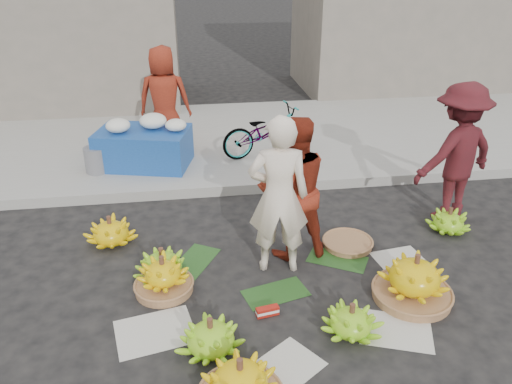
{
  "coord_description": "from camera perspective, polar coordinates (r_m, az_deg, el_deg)",
  "views": [
    {
      "loc": [
        -0.89,
        -4.24,
        3.18
      ],
      "look_at": [
        -0.17,
        0.74,
        0.7
      ],
      "focal_mm": 35.0,
      "sensor_mm": 36.0,
      "label": 1
    }
  ],
  "objects": [
    {
      "name": "ground",
      "position": [
        5.37,
        2.94,
        -10.1
      ],
      "size": [
        80.0,
        80.0,
        0.0
      ],
      "primitive_type": "plane",
      "color": "black",
      "rests_on": "ground"
    },
    {
      "name": "curb",
      "position": [
        7.2,
        -0.34,
        0.71
      ],
      "size": [
        40.0,
        0.25,
        0.15
      ],
      "primitive_type": "cube",
      "color": "gray",
      "rests_on": "ground"
    },
    {
      "name": "sidewalk",
      "position": [
        9.13,
        -2.16,
        6.25
      ],
      "size": [
        40.0,
        4.0,
        0.12
      ],
      "primitive_type": "cube",
      "color": "gray",
      "rests_on": "ground"
    },
    {
      "name": "building_left",
      "position": [
        11.91,
        -24.65,
        18.36
      ],
      "size": [
        6.0,
        3.0,
        4.0
      ],
      "primitive_type": "cube",
      "color": "gray",
      "rests_on": "sidewalk"
    },
    {
      "name": "newspaper_scatter",
      "position": [
        4.77,
        4.82,
        -15.7
      ],
      "size": [
        3.2,
        1.8,
        0.0
      ],
      "primitive_type": null,
      "color": "silver",
      "rests_on": "ground"
    },
    {
      "name": "banana_leaves",
      "position": [
        5.51,
        1.51,
        -8.94
      ],
      "size": [
        2.0,
        1.0,
        0.0
      ],
      "primitive_type": null,
      "color": "#1B4617",
      "rests_on": "ground"
    },
    {
      "name": "banana_bunch_0",
      "position": [
        5.22,
        -10.57,
        -9.48
      ],
      "size": [
        0.66,
        0.66,
        0.42
      ],
      "rotation": [
        0.0,
        0.0,
        0.37
      ],
      "color": "brown",
      "rests_on": "ground"
    },
    {
      "name": "banana_bunch_1",
      "position": [
        4.49,
        -5.21,
        -16.2
      ],
      "size": [
        0.61,
        0.61,
        0.36
      ],
      "rotation": [
        0.0,
        0.0,
        -0.07
      ],
      "color": "#6FC31B",
      "rests_on": "ground"
    },
    {
      "name": "banana_bunch_3",
      "position": [
        4.73,
        10.81,
        -14.29
      ],
      "size": [
        0.57,
        0.57,
        0.33
      ],
      "rotation": [
        0.0,
        0.0,
        -0.1
      ],
      "color": "#6FC31B",
      "rests_on": "ground"
    },
    {
      "name": "banana_bunch_4",
      "position": [
        5.24,
        17.63,
        -9.48
      ],
      "size": [
        0.78,
        0.78,
        0.52
      ],
      "rotation": [
        0.0,
        0.0,
        -0.04
      ],
      "color": "brown",
      "rests_on": "ground"
    },
    {
      "name": "banana_bunch_5",
      "position": [
        6.6,
        21.16,
        -3.12
      ],
      "size": [
        0.65,
        0.65,
        0.32
      ],
      "rotation": [
        0.0,
        0.0,
        0.36
      ],
      "color": "#6FC31B",
      "rests_on": "ground"
    },
    {
      "name": "banana_bunch_6",
      "position": [
        5.43,
        -10.66,
        -8.13
      ],
      "size": [
        0.58,
        0.58,
        0.36
      ],
      "rotation": [
        0.0,
        0.0,
        0.01
      ],
      "color": "#6FC31B",
      "rests_on": "ground"
    },
    {
      "name": "banana_bunch_7",
      "position": [
        6.15,
        -16.28,
        -4.36
      ],
      "size": [
        0.72,
        0.72,
        0.36
      ],
      "rotation": [
        0.0,
        0.0,
        0.31
      ],
      "color": "yellow",
      "rests_on": "ground"
    },
    {
      "name": "basket_spare",
      "position": [
        6.02,
        10.43,
        -5.78
      ],
      "size": [
        0.74,
        0.74,
        0.07
      ],
      "primitive_type": "cylinder",
      "rotation": [
        0.0,
        0.0,
        -0.36
      ],
      "color": "brown",
      "rests_on": "ground"
    },
    {
      "name": "incense_stack",
      "position": [
        4.9,
        1.32,
        -13.47
      ],
      "size": [
        0.23,
        0.11,
        0.09
      ],
      "primitive_type": "cube",
      "rotation": [
        0.0,
        0.0,
        0.17
      ],
      "color": "#AD1C12",
      "rests_on": "ground"
    },
    {
      "name": "vendor_cream",
      "position": [
        5.14,
        2.59,
        -0.5
      ],
      "size": [
        0.68,
        0.49,
        1.74
      ],
      "primitive_type": "imported",
      "rotation": [
        0.0,
        0.0,
        3.03
      ],
      "color": "white",
      "rests_on": "ground"
    },
    {
      "name": "vendor_red",
      "position": [
        5.43,
        4.3,
        0.35
      ],
      "size": [
        0.87,
        0.72,
        1.64
      ],
      "primitive_type": "imported",
      "rotation": [
        0.0,
        0.0,
        3.27
      ],
      "color": "maroon",
      "rests_on": "ground"
    },
    {
      "name": "man_striped",
      "position": [
        6.66,
        21.94,
        4.13
      ],
      "size": [
        1.29,
        0.96,
        1.77
      ],
      "primitive_type": "imported",
      "rotation": [
        0.0,
        0.0,
        3.44
      ],
      "color": "maroon",
      "rests_on": "ground"
    },
    {
      "name": "flower_table",
      "position": [
        7.87,
        -12.64,
        5.26
      ],
      "size": [
        1.52,
        1.16,
        0.79
      ],
      "rotation": [
        0.0,
        0.0,
        -0.25
      ],
      "color": "#164294",
      "rests_on": "sidewalk"
    },
    {
      "name": "grey_bucket",
      "position": [
        7.86,
        -17.8,
        3.54
      ],
      "size": [
        0.34,
        0.34,
        0.39
      ],
      "primitive_type": "cylinder",
      "color": "slate",
      "rests_on": "sidewalk"
    },
    {
      "name": "flower_vendor",
      "position": [
        8.28,
        -10.43,
        10.36
      ],
      "size": [
        0.88,
        0.63,
        1.7
      ],
      "primitive_type": "imported",
      "rotation": [
        0.0,
        0.0,
        3.04
      ],
      "color": "maroon",
      "rests_on": "sidewalk"
    },
    {
      "name": "bicycle",
      "position": [
        8.06,
        1.29,
        6.97
      ],
      "size": [
        0.89,
        1.61,
        0.8
      ],
      "primitive_type": "imported",
      "rotation": [
        0.0,
        0.0,
        1.82
      ],
      "color": "gray",
      "rests_on": "sidewalk"
    }
  ]
}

